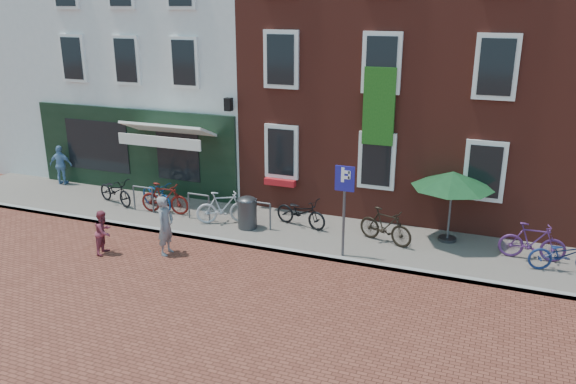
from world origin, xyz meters
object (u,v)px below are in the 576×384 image
at_px(bicycle_5, 385,226).
at_px(litter_bin, 247,211).
at_px(bicycle_3, 223,207).
at_px(bicycle_4, 301,212).
at_px(bicycle_7, 532,242).
at_px(parking_sign, 344,195).
at_px(boy, 104,232).
at_px(woman, 165,225).
at_px(parasol, 453,177).
at_px(bicycle_6, 565,254).
at_px(bicycle_1, 165,198).
at_px(cafe_person, 61,165).
at_px(bicycle_2, 157,195).
at_px(bicycle_0, 115,191).

bearing_deg(bicycle_5, litter_bin, 114.83).
height_order(bicycle_3, bicycle_4, bicycle_3).
distance_m(bicycle_3, bicycle_7, 8.57).
height_order(parking_sign, boy, parking_sign).
height_order(parking_sign, woman, parking_sign).
relative_size(parasol, bicycle_6, 1.32).
distance_m(parasol, bicycle_1, 8.67).
relative_size(woman, bicycle_7, 0.99).
xyz_separation_m(parking_sign, bicycle_5, (0.84, 1.25, -1.18)).
relative_size(parking_sign, parasol, 1.09).
distance_m(cafe_person, bicycle_7, 15.89).
bearing_deg(bicycle_5, bicycle_7, -66.10).
height_order(woman, bicycle_2, woman).
distance_m(parasol, bicycle_5, 2.24).
distance_m(parking_sign, boy, 6.44).
relative_size(litter_bin, parasol, 0.46).
height_order(cafe_person, bicycle_1, cafe_person).
xyz_separation_m(litter_bin, bicycle_0, (-4.95, 0.38, -0.09)).
relative_size(bicycle_0, bicycle_4, 1.00).
relative_size(boy, bicycle_5, 0.74).
relative_size(bicycle_1, bicycle_4, 0.97).
xyz_separation_m(parking_sign, bicycle_2, (-6.61, 1.41, -1.23)).
bearing_deg(parking_sign, bicycle_4, 137.81).
bearing_deg(bicycle_4, bicycle_6, -80.98).
bearing_deg(boy, bicycle_3, -43.55).
bearing_deg(bicycle_6, parking_sign, 89.36).
height_order(parking_sign, bicycle_0, parking_sign).
xyz_separation_m(parasol, bicycle_3, (-6.42, -1.06, -1.36)).
height_order(bicycle_5, bicycle_6, bicycle_5).
bearing_deg(litter_bin, parking_sign, -15.61).
distance_m(bicycle_1, bicycle_4, 4.38).
relative_size(woman, bicycle_3, 0.99).
height_order(bicycle_2, bicycle_7, bicycle_7).
relative_size(litter_bin, bicycle_2, 0.61).
bearing_deg(parking_sign, bicycle_3, 166.05).
distance_m(litter_bin, bicycle_6, 8.44).
distance_m(cafe_person, bicycle_2, 4.79).
bearing_deg(woman, cafe_person, 59.80).
bearing_deg(woman, bicycle_7, -73.80).
bearing_deg(bicycle_2, cafe_person, 104.10).
bearing_deg(bicycle_7, parasol, 74.00).
relative_size(parking_sign, bicycle_1, 1.49).
height_order(litter_bin, bicycle_6, litter_bin).
xyz_separation_m(bicycle_2, bicycle_3, (2.63, -0.42, 0.05)).
height_order(cafe_person, bicycle_2, cafe_person).
bearing_deg(litter_bin, bicycle_7, 4.89).
bearing_deg(bicycle_0, bicycle_1, -76.38).
distance_m(bicycle_2, bicycle_3, 2.66).
bearing_deg(bicycle_0, bicycle_5, -71.03).
xyz_separation_m(bicycle_4, bicycle_5, (2.57, -0.32, 0.05)).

